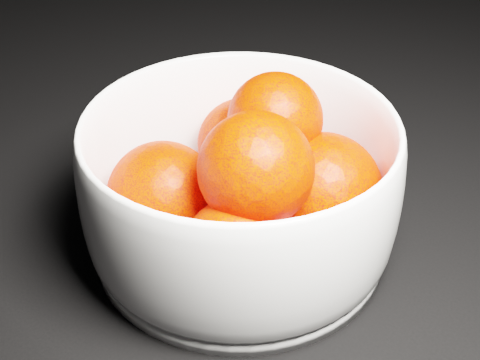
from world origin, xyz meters
The scene contains 2 objects.
bowl centered at (-0.25, -0.25, 0.06)m, with size 0.24×0.24×0.12m.
orange_pile centered at (-0.24, -0.25, 0.07)m, with size 0.18×0.19×0.13m.
Camera 1 is at (-0.03, -0.59, 0.35)m, focal length 50.00 mm.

